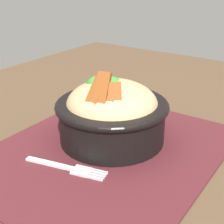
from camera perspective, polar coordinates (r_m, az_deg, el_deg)
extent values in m
cube|color=#4C3826|center=(0.54, -4.01, -8.23)|extent=(1.33, 0.97, 0.03)
cylinder|color=#412F20|center=(1.37, -1.98, -5.37)|extent=(0.04, 0.04, 0.74)
cube|color=#47191E|center=(0.53, -1.02, -6.67)|extent=(0.40, 0.33, 0.00)
cylinder|color=black|center=(0.55, 0.00, -1.52)|extent=(0.17, 0.17, 0.07)
torus|color=black|center=(0.54, 0.00, 1.18)|extent=(0.19, 0.19, 0.01)
ellipsoid|color=tan|center=(0.54, 0.00, 1.28)|extent=(0.21, 0.21, 0.08)
sphere|color=#307D2B|center=(0.54, -2.55, 4.17)|extent=(0.04, 0.04, 0.04)
sphere|color=#307D2B|center=(0.54, -0.48, 4.15)|extent=(0.04, 0.04, 0.04)
cylinder|color=orange|center=(0.52, -1.31, 2.43)|extent=(0.04, 0.02, 0.01)
cylinder|color=orange|center=(0.53, 1.21, 3.24)|extent=(0.03, 0.03, 0.01)
cube|color=brown|center=(0.49, -2.89, 2.99)|extent=(0.04, 0.02, 0.05)
cube|color=brown|center=(0.49, -1.87, 3.14)|extent=(0.04, 0.03, 0.06)
cube|color=brown|center=(0.49, -0.72, 2.45)|extent=(0.04, 0.03, 0.04)
cube|color=brown|center=(0.48, 0.46, 2.43)|extent=(0.04, 0.03, 0.04)
cube|color=#BBBBBB|center=(0.51, -11.19, -8.51)|extent=(0.02, 0.07, 0.00)
cube|color=#BBBBBB|center=(0.49, -7.26, -9.51)|extent=(0.01, 0.01, 0.00)
cube|color=#BBBBBB|center=(0.48, -5.25, -10.01)|extent=(0.03, 0.03, 0.00)
cube|color=#BBBBBB|center=(0.47, -2.95, -11.25)|extent=(0.01, 0.02, 0.00)
cube|color=#BBBBBB|center=(0.47, -2.65, -10.87)|extent=(0.01, 0.02, 0.00)
cube|color=#BBBBBB|center=(0.48, -2.34, -10.48)|extent=(0.01, 0.02, 0.00)
cube|color=#BBBBBB|center=(0.48, -2.05, -10.10)|extent=(0.01, 0.02, 0.00)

